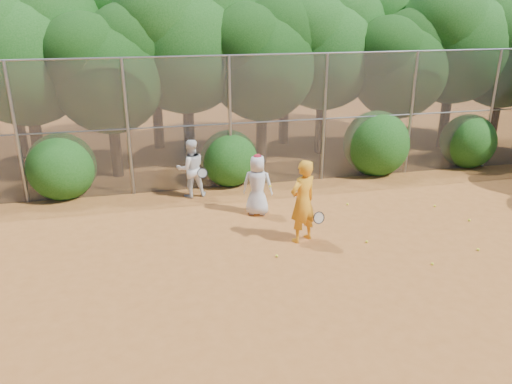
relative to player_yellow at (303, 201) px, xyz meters
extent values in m
plane|color=#A05A24|center=(0.01, -1.85, -1.02)|extent=(80.00, 80.00, 0.00)
cylinder|color=gray|center=(-6.99, 4.15, 0.98)|extent=(0.09, 0.09, 4.00)
cylinder|color=gray|center=(-3.99, 4.15, 0.98)|extent=(0.09, 0.09, 4.00)
cylinder|color=gray|center=(-0.99, 4.15, 0.98)|extent=(0.09, 0.09, 4.00)
cylinder|color=gray|center=(2.01, 4.15, 0.98)|extent=(0.09, 0.09, 4.00)
cylinder|color=gray|center=(5.01, 4.15, 0.98)|extent=(0.09, 0.09, 4.00)
cylinder|color=gray|center=(8.01, 4.15, 0.98)|extent=(0.09, 0.09, 4.00)
cylinder|color=gray|center=(0.01, 4.15, 2.98)|extent=(20.00, 0.05, 0.05)
cylinder|color=gray|center=(0.01, 4.15, 0.98)|extent=(20.00, 0.04, 0.04)
cube|color=slate|center=(0.01, 4.15, 0.98)|extent=(20.00, 0.02, 4.00)
cylinder|color=black|center=(-6.99, 6.65, 0.24)|extent=(0.38, 0.38, 2.52)
sphere|color=#164A12|center=(-6.99, 6.65, 2.71)|extent=(4.03, 4.03, 4.03)
sphere|color=#164A12|center=(-6.18, 7.06, 3.72)|extent=(3.23, 3.23, 3.23)
cylinder|color=black|center=(-4.49, 5.95, 0.07)|extent=(0.36, 0.36, 2.17)
sphere|color=black|center=(-4.49, 5.95, 2.19)|extent=(3.47, 3.47, 3.47)
sphere|color=black|center=(-3.79, 6.30, 3.06)|extent=(2.78, 2.78, 2.78)
sphere|color=black|center=(-5.10, 5.69, 2.89)|extent=(2.60, 2.60, 2.60)
cylinder|color=black|center=(-1.99, 6.95, 0.31)|extent=(0.39, 0.39, 2.66)
sphere|color=#164A12|center=(-1.99, 6.95, 2.92)|extent=(4.26, 4.26, 4.26)
sphere|color=#164A12|center=(-1.14, 7.38, 3.98)|extent=(3.40, 3.40, 3.40)
sphere|color=#164A12|center=(-2.73, 6.64, 3.77)|extent=(3.19, 3.19, 3.19)
cylinder|color=black|center=(0.51, 6.35, 0.12)|extent=(0.37, 0.37, 2.27)
sphere|color=black|center=(0.51, 6.35, 2.35)|extent=(3.64, 3.64, 3.64)
sphere|color=black|center=(1.24, 6.72, 3.26)|extent=(2.91, 2.91, 2.91)
sphere|color=black|center=(-0.13, 6.08, 3.08)|extent=(2.73, 2.73, 2.73)
cylinder|color=black|center=(3.01, 7.15, 0.21)|extent=(0.38, 0.38, 2.45)
sphere|color=#164A12|center=(3.01, 7.15, 2.61)|extent=(3.92, 3.92, 3.92)
sphere|color=#164A12|center=(3.80, 7.55, 3.59)|extent=(3.14, 3.14, 3.14)
sphere|color=#164A12|center=(2.33, 6.86, 3.39)|extent=(2.94, 2.94, 2.94)
cylinder|color=black|center=(5.51, 6.15, 0.03)|extent=(0.36, 0.36, 2.10)
sphere|color=black|center=(5.51, 6.15, 2.09)|extent=(3.36, 3.36, 3.36)
sphere|color=black|center=(6.18, 6.49, 2.93)|extent=(2.69, 2.69, 2.69)
sphere|color=black|center=(4.92, 5.90, 2.76)|extent=(2.52, 2.52, 2.52)
cylinder|color=black|center=(8.01, 6.75, 0.28)|extent=(0.39, 0.39, 2.59)
sphere|color=#164A12|center=(8.01, 6.75, 2.81)|extent=(4.14, 4.14, 4.14)
sphere|color=#164A12|center=(8.84, 7.17, 3.85)|extent=(3.32, 3.32, 3.32)
sphere|color=#164A12|center=(7.29, 6.44, 3.64)|extent=(3.11, 3.11, 3.11)
cylinder|color=black|center=(10.01, 6.45, 0.14)|extent=(0.37, 0.37, 2.31)
sphere|color=black|center=(10.01, 6.45, 2.40)|extent=(3.70, 3.70, 3.70)
sphere|color=black|center=(9.36, 6.18, 3.14)|extent=(2.77, 2.77, 2.77)
cylinder|color=black|center=(-7.99, 8.95, 0.29)|extent=(0.39, 0.39, 2.62)
sphere|color=#164A12|center=(-7.99, 8.95, 2.87)|extent=(4.20, 4.20, 4.20)
sphere|color=#164A12|center=(-7.15, 9.37, 3.92)|extent=(3.36, 3.36, 3.36)
cylinder|color=black|center=(-2.99, 9.15, 0.38)|extent=(0.40, 0.40, 2.80)
sphere|color=#164A12|center=(-2.99, 9.15, 3.12)|extent=(4.48, 4.48, 4.48)
sphere|color=#164A12|center=(-2.09, 9.60, 4.24)|extent=(3.58, 3.58, 3.58)
sphere|color=#164A12|center=(-3.77, 8.82, 4.02)|extent=(3.36, 3.36, 3.36)
cylinder|color=black|center=(2.01, 8.75, 0.24)|extent=(0.38, 0.38, 2.52)
sphere|color=#164A12|center=(2.01, 8.75, 2.71)|extent=(4.03, 4.03, 4.03)
sphere|color=#164A12|center=(2.82, 9.16, 3.72)|extent=(3.23, 3.23, 3.23)
sphere|color=#164A12|center=(1.31, 8.45, 3.52)|extent=(3.02, 3.02, 3.02)
cylinder|color=black|center=(6.51, 9.35, 0.35)|extent=(0.40, 0.40, 2.73)
sphere|color=#164A12|center=(6.51, 9.35, 3.02)|extent=(4.37, 4.37, 4.37)
sphere|color=#164A12|center=(7.39, 9.79, 4.11)|extent=(3.49, 3.49, 3.49)
sphere|color=#164A12|center=(5.75, 9.03, 3.89)|extent=(3.28, 3.28, 3.28)
sphere|color=#164A12|center=(-5.99, 4.45, -0.02)|extent=(2.00, 2.00, 2.00)
sphere|color=#164A12|center=(-0.99, 4.45, -0.12)|extent=(1.80, 1.80, 1.80)
sphere|color=#164A12|center=(4.01, 4.45, 0.08)|extent=(2.20, 2.20, 2.20)
sphere|color=#164A12|center=(7.51, 4.45, -0.07)|extent=(1.90, 1.90, 1.90)
imported|color=orange|center=(0.00, 0.00, 0.00)|extent=(0.88, 0.76, 2.04)
torus|color=black|center=(0.35, -0.20, -0.37)|extent=(0.32, 0.15, 0.30)
cylinder|color=black|center=(0.31, 0.01, -0.42)|extent=(0.08, 0.28, 0.10)
imported|color=silver|center=(-0.68, 1.83, -0.19)|extent=(0.95, 0.79, 1.67)
ellipsoid|color=#AA1828|center=(-0.68, 1.83, 0.61)|extent=(0.22, 0.22, 0.13)
sphere|color=yellow|center=(-0.38, 1.63, -0.17)|extent=(0.07, 0.07, 0.07)
imported|color=white|center=(-2.29, 3.55, -0.15)|extent=(0.92, 0.76, 1.74)
torus|color=black|center=(-1.99, 3.25, -0.22)|extent=(0.30, 0.16, 0.28)
cylinder|color=black|center=(-1.99, 3.45, -0.32)|extent=(0.03, 0.26, 0.15)
sphere|color=yellow|center=(3.85, -1.45, -0.99)|extent=(0.07, 0.07, 0.07)
sphere|color=yellow|center=(1.97, 1.84, -0.99)|extent=(0.07, 0.07, 0.07)
sphere|color=yellow|center=(2.44, -1.82, -0.99)|extent=(0.07, 0.07, 0.07)
sphere|color=yellow|center=(4.68, 0.07, -0.99)|extent=(0.07, 0.07, 0.07)
sphere|color=yellow|center=(1.49, -0.49, -0.99)|extent=(0.07, 0.07, 0.07)
sphere|color=yellow|center=(4.32, 1.16, -0.99)|extent=(0.07, 0.07, 0.07)
sphere|color=yellow|center=(-0.81, -0.70, -0.99)|extent=(0.07, 0.07, 0.07)
camera|label=1|loc=(-3.52, -10.41, 4.43)|focal=35.00mm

